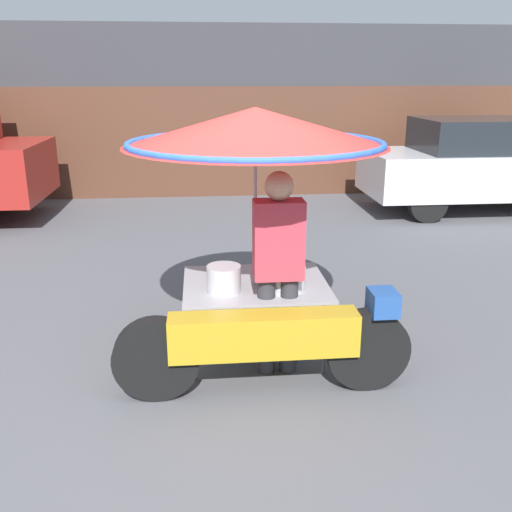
# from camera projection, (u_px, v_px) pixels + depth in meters

# --- Properties ---
(ground_plane) EXTENTS (36.00, 36.00, 0.00)m
(ground_plane) POSITION_uv_depth(u_px,v_px,m) (231.00, 403.00, 4.18)
(ground_plane) COLOR #56565B
(shopfront_building) EXTENTS (28.00, 2.06, 3.21)m
(shopfront_building) POSITION_uv_depth(u_px,v_px,m) (207.00, 110.00, 11.79)
(shopfront_building) COLOR #38383D
(shopfront_building) RESTS_ON ground
(vendor_motorcycle_cart) EXTENTS (2.22, 2.05, 2.07)m
(vendor_motorcycle_cart) POSITION_uv_depth(u_px,v_px,m) (257.00, 167.00, 4.37)
(vendor_motorcycle_cart) COLOR black
(vendor_motorcycle_cart) RESTS_ON ground
(vendor_person) EXTENTS (0.38, 0.22, 1.63)m
(vendor_person) POSITION_uv_depth(u_px,v_px,m) (278.00, 264.00, 4.37)
(vendor_person) COLOR #2D2D33
(vendor_person) RESTS_ON ground
(parked_car) EXTENTS (4.12, 1.71, 1.59)m
(parked_car) POSITION_uv_depth(u_px,v_px,m) (483.00, 165.00, 9.87)
(parked_car) COLOR black
(parked_car) RESTS_ON ground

